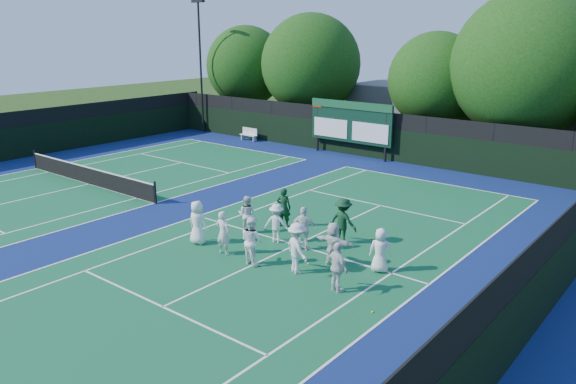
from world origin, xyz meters
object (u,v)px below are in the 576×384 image
Objects in this scene: bench at (249,134)px; coach_left at (284,207)px; scoreboard at (350,122)px; tennis_net at (88,175)px.

coach_left reaches higher than bench.
bench is at bearing -178.56° from scoreboard.
tennis_net is at bearing -83.34° from bench.
tennis_net is (-6.99, -14.59, -1.70)m from scoreboard.
scoreboard is 0.53× the size of tennis_net.
scoreboard is 3.57× the size of coach_left.
tennis_net is 12.39m from coach_left.
tennis_net is at bearing -115.60° from scoreboard.
tennis_net is 7.62× the size of bench.
bench is (-1.68, 14.37, 0.01)m from tennis_net.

